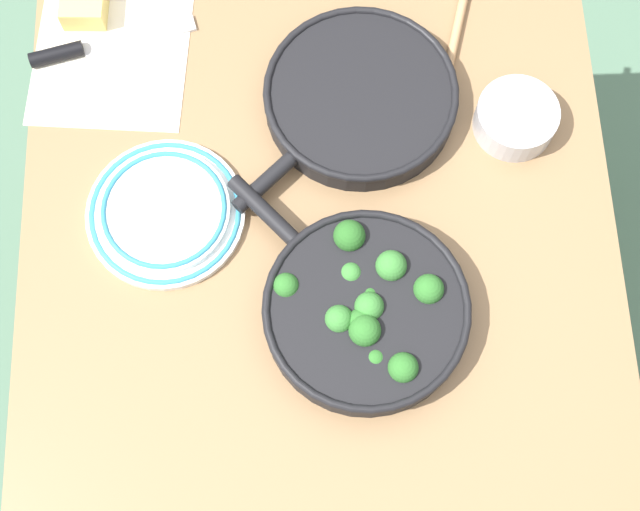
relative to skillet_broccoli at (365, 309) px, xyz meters
name	(u,v)px	position (x,y,z in m)	size (l,w,h in m)	color
ground_plane	(320,360)	(-0.09, -0.06, -0.77)	(14.00, 14.00, 0.00)	#51755B
dining_table_red	(320,276)	(-0.09, -0.06, -0.12)	(1.14, 0.89, 0.74)	olive
skillet_broccoli	(365,309)	(0.00, 0.00, 0.00)	(0.36, 0.34, 0.08)	black
skillet_eggs	(359,98)	(-0.34, 0.01, -0.01)	(0.34, 0.35, 0.05)	black
wooden_spoon	(453,48)	(-0.43, 0.17, -0.02)	(0.39, 0.14, 0.02)	tan
parchment_sheet	(114,38)	(-0.47, -0.38, -0.03)	(0.35, 0.27, 0.00)	silver
grater_knife	(89,47)	(-0.45, -0.42, -0.02)	(0.09, 0.27, 0.02)	silver
cheese_block	(85,2)	(-0.53, -0.42, -0.01)	(0.09, 0.07, 0.04)	#EACC66
dinner_plate_stack	(165,212)	(-0.17, -0.29, -0.02)	(0.24, 0.24, 0.03)	white
prep_bowl_steel	(516,119)	(-0.29, 0.25, -0.01)	(0.13, 0.13, 0.05)	#B7B7BC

